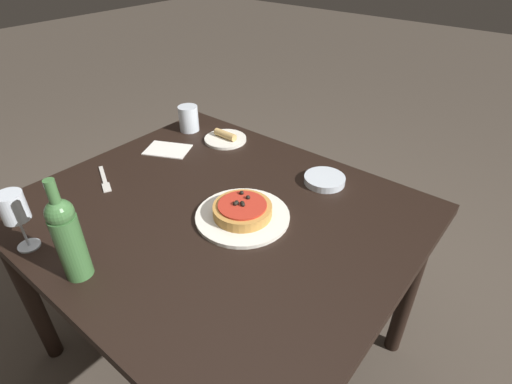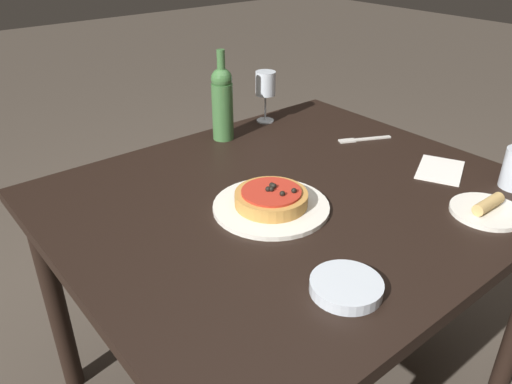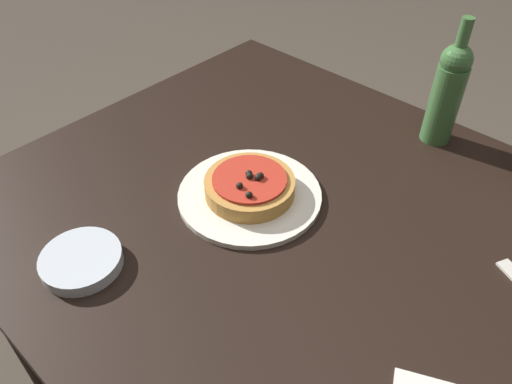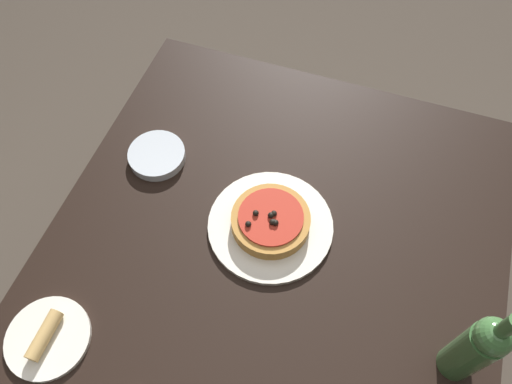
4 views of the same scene
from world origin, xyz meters
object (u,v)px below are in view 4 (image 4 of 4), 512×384
(dinner_plate, at_px, (270,225))
(pizza, at_px, (271,220))
(side_plate, at_px, (47,337))
(wine_bottle, at_px, (477,348))
(side_bowl, at_px, (157,155))
(dining_table, at_px, (266,280))

(dinner_plate, xyz_separation_m, pizza, (-0.00, 0.00, 0.03))
(pizza, distance_m, side_plate, 0.53)
(side_plate, bearing_deg, wine_bottle, -74.59)
(pizza, relative_size, side_bowl, 1.27)
(dinner_plate, height_order, pizza, pizza)
(side_plate, bearing_deg, dinner_plate, -41.72)
(pizza, bearing_deg, dining_table, -166.22)
(pizza, height_order, side_bowl, pizza)
(dining_table, xyz_separation_m, side_bowl, (0.19, 0.36, 0.10))
(side_bowl, bearing_deg, dining_table, -118.20)
(dinner_plate, bearing_deg, pizza, 156.92)
(pizza, bearing_deg, wine_bottle, -111.52)
(pizza, distance_m, wine_bottle, 0.49)
(dining_table, xyz_separation_m, dinner_plate, (0.10, 0.02, 0.09))
(pizza, bearing_deg, side_bowl, 74.24)
(dining_table, relative_size, pizza, 6.61)
(wine_bottle, bearing_deg, dining_table, 79.44)
(dinner_plate, xyz_separation_m, side_bowl, (0.09, 0.33, 0.01))
(dinner_plate, height_order, side_plate, side_plate)
(dining_table, height_order, side_plate, side_plate)
(dining_table, xyz_separation_m, side_plate, (-0.30, 0.38, 0.10))
(dining_table, distance_m, side_plate, 0.49)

